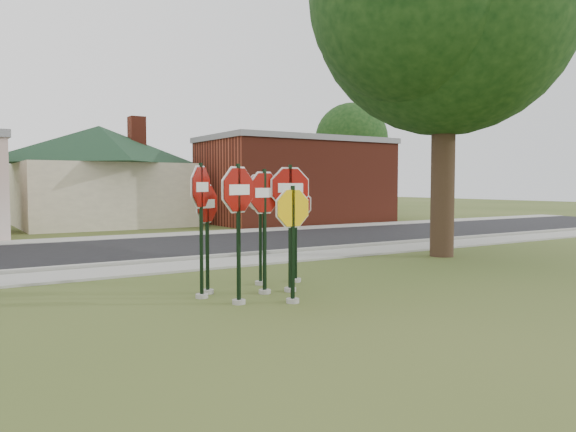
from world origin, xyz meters
TOP-DOWN VIEW (x-y plane):
  - ground at (0.00, 0.00)m, footprint 120.00×120.00m
  - sidewalk_near at (0.00, 5.50)m, footprint 60.00×1.60m
  - road at (0.00, 10.00)m, footprint 60.00×7.00m
  - sidewalk_far at (0.00, 14.30)m, footprint 60.00×1.60m
  - curb at (0.00, 6.50)m, footprint 60.00×0.20m
  - stop_sign_center at (0.13, 1.35)m, footprint 1.14×0.28m
  - stop_sign_yellow at (0.13, 0.32)m, footprint 1.01×0.24m
  - stop_sign_left at (-0.75, 0.76)m, footprint 1.10×0.44m
  - stop_sign_right at (0.67, 1.25)m, footprint 1.14×0.24m
  - stop_sign_back_right at (0.54, 2.25)m, footprint 1.02×0.35m
  - stop_sign_back_left at (-0.83, 1.95)m, footprint 0.89×0.64m
  - stop_sign_far_right at (1.37, 2.13)m, footprint 0.69×0.70m
  - stop_sign_far_left at (-1.10, 1.61)m, footprint 0.86×0.78m
  - building_house at (2.00, 22.00)m, footprint 11.60×11.60m
  - building_brick at (12.00, 18.50)m, footprint 10.20×6.20m
  - oak_tree at (7.50, 3.50)m, footprint 11.43×10.83m
  - bg_tree_right at (22.00, 26.00)m, footprint 5.60×5.60m

SIDE VIEW (x-z plane):
  - ground at x=0.00m, z-range 0.00..0.00m
  - road at x=0.00m, z-range 0.00..0.04m
  - sidewalk_near at x=0.00m, z-range 0.00..0.06m
  - sidewalk_far at x=0.00m, z-range 0.00..0.06m
  - curb at x=0.00m, z-range 0.00..0.14m
  - stop_sign_far_right at x=1.37m, z-range 0.21..2.43m
  - stop_sign_yellow at x=0.13m, z-range 0.22..2.46m
  - stop_sign_back_left at x=-0.83m, z-range 0.26..2.58m
  - stop_sign_back_right at x=0.54m, z-range 0.30..2.84m
  - stop_sign_center at x=0.13m, z-range 0.33..2.92m
  - stop_sign_left at x=-0.75m, z-range 0.35..3.01m
  - stop_sign_right at x=0.67m, z-range 0.35..3.03m
  - stop_sign_far_left at x=-1.10m, z-range 0.35..3.04m
  - building_brick at x=12.00m, z-range 0.03..4.78m
  - building_house at x=2.00m, z-range 0.55..6.75m
  - bg_tree_right at x=22.00m, z-range 1.38..9.78m
  - oak_tree at x=7.50m, z-range 1.79..13.23m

